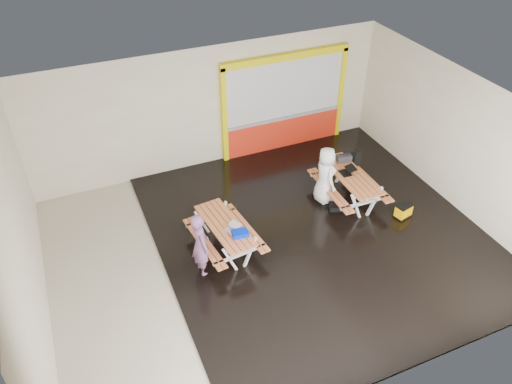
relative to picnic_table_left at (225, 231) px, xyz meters
name	(u,v)px	position (x,y,z in m)	size (l,w,h in m)	color
room	(272,187)	(1.02, -0.33, 1.16)	(10.02, 8.02, 3.52)	beige
deck	(317,232)	(2.27, -0.33, -0.56)	(7.50, 7.98, 0.05)	black
kiosk	(284,105)	(3.22, 3.60, 0.85)	(3.88, 0.16, 3.00)	red
picnic_table_left	(225,231)	(0.00, 0.00, 0.00)	(1.50, 2.05, 0.77)	#D2713A
picnic_table_right	(350,181)	(3.63, 0.51, 0.04)	(1.43, 2.08, 0.82)	#D2713A
person_left	(200,244)	(-0.72, -0.45, 0.22)	(0.59, 0.39, 1.61)	#794B71
person_right	(325,175)	(2.99, 0.70, 0.27)	(0.77, 0.50, 1.57)	white
laptop_left	(233,228)	(0.10, -0.24, 0.22)	(0.41, 0.39, 0.13)	silver
laptop_right	(347,171)	(3.59, 0.62, 0.28)	(0.40, 0.36, 0.16)	black
blue_pouch	(240,233)	(0.19, -0.46, 0.23)	(0.35, 0.25, 0.10)	#001FCD
toolbox	(344,158)	(3.80, 1.13, 0.32)	(0.42, 0.27, 0.23)	black
backpack	(355,158)	(4.23, 1.22, 0.16)	(0.32, 0.24, 0.47)	black
dark_case	(336,207)	(3.14, 0.25, -0.47)	(0.37, 0.28, 0.14)	black
fluke_bag	(403,211)	(4.52, -0.68, -0.36)	(0.47, 0.36, 0.36)	black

